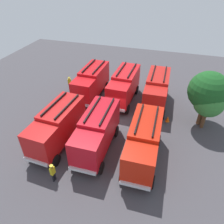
# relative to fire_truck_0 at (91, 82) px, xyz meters

# --- Properties ---
(ground_plane) EXTENTS (49.88, 49.88, 0.00)m
(ground_plane) POSITION_rel_fire_truck_0_xyz_m (4.64, 4.15, -2.15)
(ground_plane) COLOR #423F44
(fire_truck_0) EXTENTS (7.25, 2.88, 3.88)m
(fire_truck_0) POSITION_rel_fire_truck_0_xyz_m (0.00, 0.00, 0.00)
(fire_truck_0) COLOR red
(fire_truck_0) RESTS_ON ground
(fire_truck_1) EXTENTS (7.34, 3.12, 3.88)m
(fire_truck_1) POSITION_rel_fire_truck_0_xyz_m (9.17, 0.13, 0.00)
(fire_truck_1) COLOR red
(fire_truck_1) RESTS_ON ground
(fire_truck_2) EXTENTS (7.27, 2.92, 3.88)m
(fire_truck_2) POSITION_rel_fire_truck_0_xyz_m (-0.23, 4.24, 0.00)
(fire_truck_2) COLOR red
(fire_truck_2) RESTS_ON ground
(fire_truck_3) EXTENTS (7.22, 2.80, 3.88)m
(fire_truck_3) POSITION_rel_fire_truck_0_xyz_m (8.89, 3.99, 0.00)
(fire_truck_3) COLOR red
(fire_truck_3) RESTS_ON ground
(fire_truck_4) EXTENTS (7.24, 2.85, 3.88)m
(fire_truck_4) POSITION_rel_fire_truck_0_xyz_m (-0.36, 8.26, 0.00)
(fire_truck_4) COLOR red
(fire_truck_4) RESTS_ON ground
(fire_truck_5) EXTENTS (7.24, 2.85, 3.88)m
(fire_truck_5) POSITION_rel_fire_truck_0_xyz_m (9.04, 8.31, 0.00)
(fire_truck_5) COLOR red
(fire_truck_5) RESTS_ON ground
(firefighter_0) EXTENTS (0.45, 0.30, 1.80)m
(firefighter_0) POSITION_rel_fire_truck_0_xyz_m (13.39, 1.84, -1.13)
(firefighter_0) COLOR black
(firefighter_0) RESTS_ON ground
(firefighter_1) EXTENTS (0.27, 0.42, 1.65)m
(firefighter_1) POSITION_rel_fire_truck_0_xyz_m (9.44, 2.04, -1.23)
(firefighter_1) COLOR black
(firefighter_1) RESTS_ON ground
(firefighter_2) EXTENTS (0.36, 0.47, 1.79)m
(firefighter_2) POSITION_rel_fire_truck_0_xyz_m (-0.90, -3.66, -1.15)
(firefighter_2) COLOR black
(firefighter_2) RESTS_ON ground
(tree_0) EXTENTS (3.07, 3.07, 4.76)m
(tree_0) POSITION_rel_fire_truck_0_xyz_m (1.38, 13.77, 1.05)
(tree_0) COLOR brown
(tree_0) RESTS_ON ground
(tree_1) EXTENTS (3.98, 3.98, 6.16)m
(tree_1) POSITION_rel_fire_truck_0_xyz_m (2.10, 13.41, 1.99)
(tree_1) COLOR brown
(tree_1) RESTS_ON ground
(tree_2) EXTENTS (3.09, 3.09, 4.78)m
(tree_2) POSITION_rel_fire_truck_0_xyz_m (2.66, 13.72, 1.07)
(tree_2) COLOR brown
(tree_2) RESTS_ON ground
(traffic_cone_0) EXTENTS (0.47, 0.47, 0.67)m
(traffic_cone_0) POSITION_rel_fire_truck_0_xyz_m (2.71, 10.08, -1.82)
(traffic_cone_0) COLOR #F2600C
(traffic_cone_0) RESTS_ON ground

